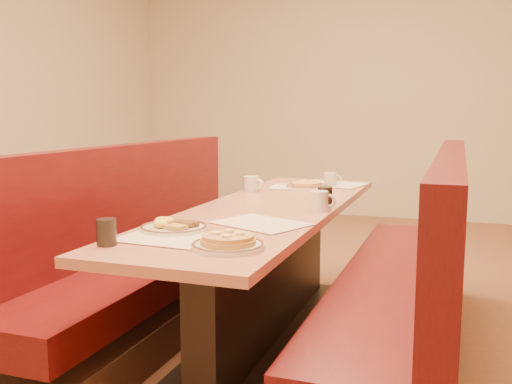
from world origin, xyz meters
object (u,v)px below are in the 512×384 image
(coffee_mug_b, at_px, (253,183))
(soda_tumbler_near, at_px, (107,232))
(diner_table, at_px, (269,276))
(eggs_plate, at_px, (173,227))
(booth_right, at_px, (411,292))
(coffee_mug_c, at_px, (331,179))
(coffee_mug_d, at_px, (251,184))
(soda_tumbler_mid, at_px, (325,197))
(pancake_plate, at_px, (228,243))
(coffee_mug_a, at_px, (320,201))
(booth_left, at_px, (148,266))

(coffee_mug_b, xyz_separation_m, soda_tumbler_near, (-0.00, -1.56, 0.00))
(diner_table, height_order, eggs_plate, eggs_plate)
(booth_right, xyz_separation_m, coffee_mug_c, (-0.60, 0.89, 0.44))
(booth_right, bearing_deg, diner_table, 180.00)
(diner_table, distance_m, coffee_mug_d, 0.70)
(eggs_plate, xyz_separation_m, soda_tumbler_mid, (0.46, 0.80, 0.04))
(pancake_plate, xyz_separation_m, eggs_plate, (-0.33, 0.21, -0.00))
(soda_tumbler_near, bearing_deg, soda_tumbler_mid, 63.44)
(coffee_mug_b, xyz_separation_m, coffee_mug_c, (0.41, 0.37, -0.00))
(booth_right, bearing_deg, pancake_plate, -121.42)
(diner_table, xyz_separation_m, eggs_plate, (-0.18, -0.73, 0.39))
(coffee_mug_a, xyz_separation_m, coffee_mug_d, (-0.56, 0.54, -0.00))
(booth_left, relative_size, coffee_mug_b, 20.70)
(coffee_mug_c, height_order, soda_tumbler_near, soda_tumbler_near)
(booth_right, relative_size, eggs_plate, 9.00)
(diner_table, xyz_separation_m, coffee_mug_b, (-0.28, 0.52, 0.42))
(eggs_plate, distance_m, coffee_mug_a, 0.81)
(soda_tumbler_near, bearing_deg, pancake_plate, 13.57)
(pancake_plate, xyz_separation_m, coffee_mug_a, (0.13, 0.88, 0.03))
(coffee_mug_b, height_order, soda_tumbler_mid, soda_tumbler_mid)
(eggs_plate, bearing_deg, booth_left, 127.34)
(soda_tumbler_near, bearing_deg, booth_right, 45.94)
(coffee_mug_a, height_order, coffee_mug_d, coffee_mug_a)
(soda_tumbler_mid, bearing_deg, booth_left, -175.81)
(pancake_plate, height_order, coffee_mug_a, coffee_mug_a)
(pancake_plate, bearing_deg, coffee_mug_d, 106.98)
(coffee_mug_a, bearing_deg, booth_right, -12.13)
(diner_table, relative_size, booth_right, 1.00)
(diner_table, bearing_deg, coffee_mug_c, 81.40)
(coffee_mug_b, distance_m, coffee_mug_d, 0.04)
(coffee_mug_a, xyz_separation_m, coffee_mug_c, (-0.15, 0.95, -0.00))
(diner_table, xyz_separation_m, booth_left, (-0.73, 0.00, -0.01))
(coffee_mug_a, bearing_deg, soda_tumbler_near, -139.25)
(diner_table, bearing_deg, coffee_mug_d, 119.92)
(eggs_plate, relative_size, coffee_mug_c, 2.41)
(booth_right, height_order, coffee_mug_b, booth_right)
(booth_right, relative_size, coffee_mug_c, 21.66)
(eggs_plate, relative_size, coffee_mug_b, 2.30)
(coffee_mug_c, height_order, soda_tumbler_mid, soda_tumbler_mid)
(booth_left, bearing_deg, booth_right, 0.00)
(diner_table, distance_m, coffee_mug_a, 0.52)
(diner_table, distance_m, pancake_plate, 1.03)
(diner_table, relative_size, coffee_mug_d, 20.52)
(booth_left, height_order, eggs_plate, booth_left)
(eggs_plate, height_order, coffee_mug_b, coffee_mug_b)
(booth_right, xyz_separation_m, coffee_mug_d, (-1.01, 0.48, 0.44))
(booth_left, bearing_deg, pancake_plate, -46.59)
(diner_table, bearing_deg, booth_left, 180.00)
(diner_table, bearing_deg, booth_right, 0.00)
(booth_left, bearing_deg, soda_tumbler_near, -66.62)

